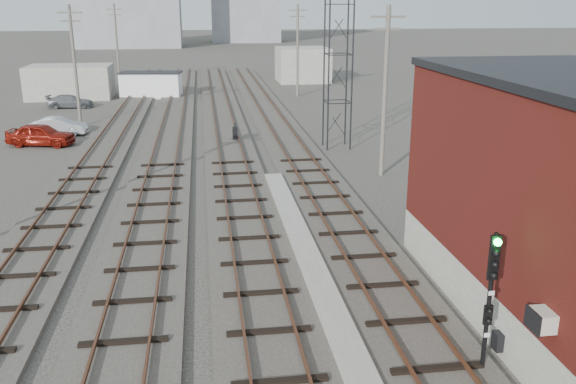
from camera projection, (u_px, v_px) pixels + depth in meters
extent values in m
plane|color=#282621|center=(232.00, 95.00, 62.98)|extent=(320.00, 320.00, 0.00)
cube|color=#332D28|center=(283.00, 135.00, 43.43)|extent=(3.20, 90.00, 0.20)
cube|color=#4C2816|center=(273.00, 132.00, 43.26)|extent=(0.07, 90.00, 0.12)
cube|color=#4C2816|center=(293.00, 131.00, 43.46)|extent=(0.07, 90.00, 0.12)
cube|color=#332D28|center=(227.00, 136.00, 42.90)|extent=(3.20, 90.00, 0.20)
cube|color=#4C2816|center=(216.00, 133.00, 42.73)|extent=(0.07, 90.00, 0.12)
cube|color=#4C2816|center=(237.00, 133.00, 42.92)|extent=(0.07, 90.00, 0.12)
cube|color=#332D28|center=(169.00, 138.00, 42.36)|extent=(3.20, 90.00, 0.20)
cube|color=#4C2816|center=(158.00, 135.00, 42.20)|extent=(0.07, 90.00, 0.12)
cube|color=#4C2816|center=(179.00, 134.00, 42.39)|extent=(0.07, 90.00, 0.12)
cube|color=#332D28|center=(110.00, 140.00, 41.83)|extent=(3.20, 90.00, 0.20)
cube|color=#4C2816|center=(99.00, 137.00, 41.67)|extent=(0.07, 90.00, 0.12)
cube|color=#4C2816|center=(121.00, 136.00, 41.86)|extent=(0.07, 90.00, 0.12)
cube|color=gray|center=(324.00, 295.00, 19.51)|extent=(0.90, 28.00, 0.26)
cube|color=gray|center=(565.00, 292.00, 18.37)|extent=(6.00, 12.00, 1.50)
cube|color=beige|center=(542.00, 320.00, 13.71)|extent=(0.45, 0.62, 0.45)
cube|color=black|center=(498.00, 341.00, 16.14)|extent=(0.20, 0.35, 0.50)
cylinder|color=black|center=(330.00, 30.00, 37.04)|extent=(0.10, 0.10, 15.00)
cylinder|color=black|center=(354.00, 30.00, 37.24)|extent=(0.10, 0.10, 15.00)
cylinder|color=black|center=(325.00, 29.00, 38.46)|extent=(0.10, 0.10, 15.00)
cylinder|color=black|center=(348.00, 29.00, 38.66)|extent=(0.10, 0.10, 15.00)
cylinder|color=#595147|center=(75.00, 67.00, 45.80)|extent=(0.24, 0.24, 9.00)
cube|color=#595147|center=(69.00, 13.00, 44.64)|extent=(1.80, 0.12, 0.12)
cube|color=#595147|center=(70.00, 21.00, 44.82)|extent=(1.40, 0.12, 0.12)
cylinder|color=#595147|center=(117.00, 45.00, 69.44)|extent=(0.24, 0.24, 9.00)
cube|color=#595147|center=(114.00, 9.00, 68.28)|extent=(1.80, 0.12, 0.12)
cube|color=#595147|center=(115.00, 15.00, 68.46)|extent=(1.40, 0.12, 0.12)
cylinder|color=#595147|center=(385.00, 93.00, 32.25)|extent=(0.24, 0.24, 9.00)
cube|color=#595147|center=(388.00, 17.00, 31.09)|extent=(1.80, 0.12, 0.12)
cube|color=#595147|center=(388.00, 29.00, 31.27)|extent=(1.40, 0.12, 0.12)
cylinder|color=#595147|center=(298.00, 51.00, 60.62)|extent=(0.24, 0.24, 9.00)
cube|color=#595147|center=(298.00, 10.00, 59.46)|extent=(1.80, 0.12, 0.12)
cube|color=#595147|center=(298.00, 17.00, 59.64)|extent=(1.40, 0.12, 0.12)
cube|color=gray|center=(70.00, 82.00, 60.38)|extent=(8.00, 5.00, 3.20)
cube|color=gray|center=(303.00, 65.00, 73.04)|extent=(6.00, 6.00, 4.00)
cube|color=gray|center=(481.00, 372.00, 15.59)|extent=(0.40, 0.40, 0.10)
cylinder|color=black|center=(489.00, 306.00, 15.03)|extent=(0.12, 0.12, 3.85)
cube|color=black|center=(494.00, 258.00, 14.62)|extent=(0.25, 0.10, 1.16)
sphere|color=#0CE533|center=(498.00, 242.00, 14.41)|extent=(0.19, 0.19, 0.19)
sphere|color=black|center=(497.00, 253.00, 14.50)|extent=(0.19, 0.19, 0.19)
sphere|color=black|center=(495.00, 265.00, 14.58)|extent=(0.19, 0.19, 0.19)
sphere|color=black|center=(494.00, 276.00, 14.67)|extent=(0.19, 0.19, 0.19)
cube|color=black|center=(488.00, 315.00, 15.08)|extent=(0.21, 0.09, 0.53)
cube|color=white|center=(492.00, 293.00, 14.84)|extent=(0.15, 0.02, 0.12)
cube|color=white|center=(487.00, 335.00, 15.18)|extent=(0.15, 0.02, 0.12)
cube|color=black|center=(235.00, 134.00, 41.27)|extent=(0.34, 0.34, 0.99)
cylinder|color=black|center=(235.00, 125.00, 41.08)|extent=(0.08, 0.08, 0.30)
cube|color=white|center=(151.00, 85.00, 60.80)|extent=(6.10, 3.18, 2.43)
cube|color=black|center=(150.00, 72.00, 60.42)|extent=(6.32, 3.40, 0.12)
imported|color=maroon|center=(41.00, 135.00, 40.28)|extent=(4.64, 2.63, 1.49)
imported|color=#B3B7BC|center=(59.00, 126.00, 43.56)|extent=(3.95, 1.55, 1.28)
imported|color=slate|center=(70.00, 101.00, 54.95)|extent=(4.08, 1.73, 1.17)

